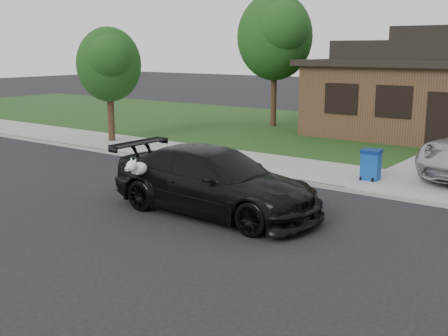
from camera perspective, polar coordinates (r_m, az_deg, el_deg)
The scene contains 8 objects.
ground at distance 14.93m, azimuth -6.74°, elevation -2.95°, with size 120.00×120.00×0.00m, color black.
sidewalk at distance 18.76m, azimuth 3.79°, elevation 0.38°, with size 60.00×3.00×0.12m, color gray.
curb at distance 17.54m, azimuth 1.12°, elevation -0.41°, with size 60.00×0.12×0.12m, color gray.
lawn at distance 25.74m, azimuth 13.56°, elevation 3.26°, with size 60.00×13.00×0.13m, color #193814.
sedan at distance 13.24m, azimuth -0.98°, elevation -1.33°, with size 5.35×2.55×1.55m.
recycling_bin at distance 16.68m, azimuth 14.70°, elevation 0.33°, with size 0.59×0.61×0.89m.
tree_0 at distance 27.36m, azimuth 5.34°, elevation 13.31°, with size 3.78×3.60×6.34m.
tree_2 at distance 23.30m, azimuth -11.60°, elevation 10.38°, with size 2.73×2.60×4.59m.
Camera 1 is at (9.97, -10.43, 3.83)m, focal length 45.00 mm.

